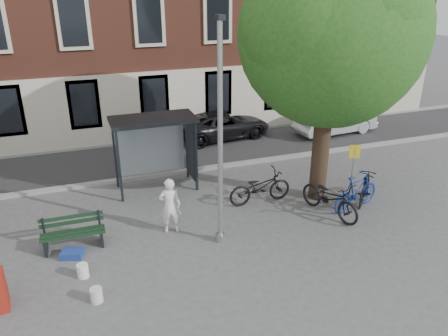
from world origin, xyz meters
name	(u,v)px	position (x,y,z in m)	size (l,w,h in m)	color
ground	(221,241)	(0.00, 0.00, 0.00)	(90.00, 90.00, 0.00)	#4C4C4F
road	(166,155)	(0.00, 7.00, 0.01)	(40.00, 4.00, 0.01)	#28282B
curb_near	(178,172)	(0.00, 5.00, 0.06)	(40.00, 0.25, 0.12)	gray
curb_far	(157,139)	(0.00, 9.00, 0.06)	(40.00, 0.25, 0.12)	gray
lamppost	(220,150)	(0.00, 0.00, 2.78)	(0.28, 0.35, 6.11)	#9EA0A3
tree_right	(335,26)	(4.01, 1.38, 5.62)	(5.76, 5.60, 8.20)	black
bus_shelter	(165,135)	(-0.61, 4.11, 1.92)	(2.85, 1.45, 2.62)	#1E2328
painter	(170,206)	(-1.20, 0.99, 0.85)	(0.62, 0.41, 1.71)	white
bench	(73,234)	(-3.92, 1.10, 0.40)	(1.72, 0.60, 0.88)	#1E2328
bike_a	(260,187)	(2.00, 1.79, 0.57)	(0.75, 2.16, 1.13)	black
bike_b	(356,192)	(4.74, 0.37, 0.59)	(0.56, 1.97, 1.19)	navy
bike_c	(330,198)	(3.72, 0.30, 0.59)	(0.79, 2.26, 1.19)	black
bike_d	(365,188)	(5.30, 0.65, 0.51)	(0.48, 1.69, 1.02)	black
car_dark	(223,125)	(3.04, 8.40, 0.62)	(2.07, 4.48, 1.25)	black
car_silver	(336,120)	(8.36, 7.18, 0.68)	(1.44, 4.14, 1.36)	#B6B9BF
blue_crate	(72,254)	(-4.00, 0.59, 0.10)	(0.55, 0.40, 0.20)	navy
bucket_a	(96,295)	(-3.53, -1.45, 0.18)	(0.28, 0.28, 0.36)	silver
bucket_c	(83,271)	(-3.77, -0.39, 0.18)	(0.28, 0.28, 0.36)	white
notice_sign	(354,160)	(4.90, 0.92, 1.45)	(0.32, 0.17, 1.98)	#9EA0A3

